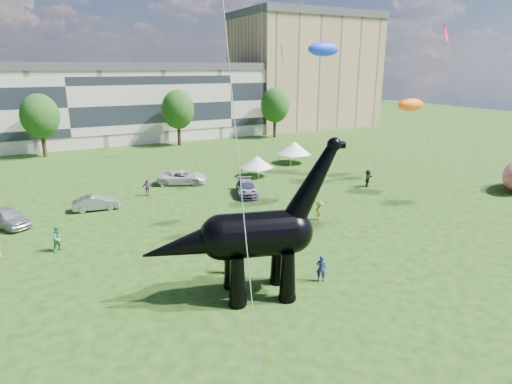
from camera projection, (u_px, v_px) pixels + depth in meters
name	position (u px, v px, depth m)	size (l,w,h in m)	color
ground	(348.00, 323.00, 21.70)	(220.00, 220.00, 0.00)	#16330C
terrace_row	(65.00, 108.00, 69.27)	(78.00, 11.00, 12.00)	beige
apartment_block	(304.00, 73.00, 91.58)	(28.00, 18.00, 22.00)	tan
tree_mid_left	(39.00, 112.00, 59.76)	(5.20, 5.20, 9.44)	#382314
tree_mid_right	(178.00, 107.00, 68.58)	(5.20, 5.20, 9.44)	#382314
tree_far_right	(275.00, 102.00, 76.52)	(5.20, 5.20, 9.44)	#382314
dinosaur_sculpture	(250.00, 237.00, 23.48)	(11.25, 4.61, 9.22)	black
car_silver	(7.00, 217.00, 34.54)	(1.87, 4.64, 1.58)	silver
car_grey	(96.00, 203.00, 38.60)	(1.40, 4.01, 1.32)	gray
car_white	(182.00, 177.00, 47.07)	(2.48, 5.37, 1.49)	silver
car_dark	(247.00, 188.00, 43.16)	(1.96, 4.83, 1.40)	#595960
gazebo_near	(257.00, 162.00, 50.08)	(4.60, 4.60, 2.48)	white
gazebo_far	(294.00, 148.00, 56.89)	(4.23, 4.23, 2.90)	white
visitors	(202.00, 213.00, 35.35)	(44.48, 23.14, 1.89)	slate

